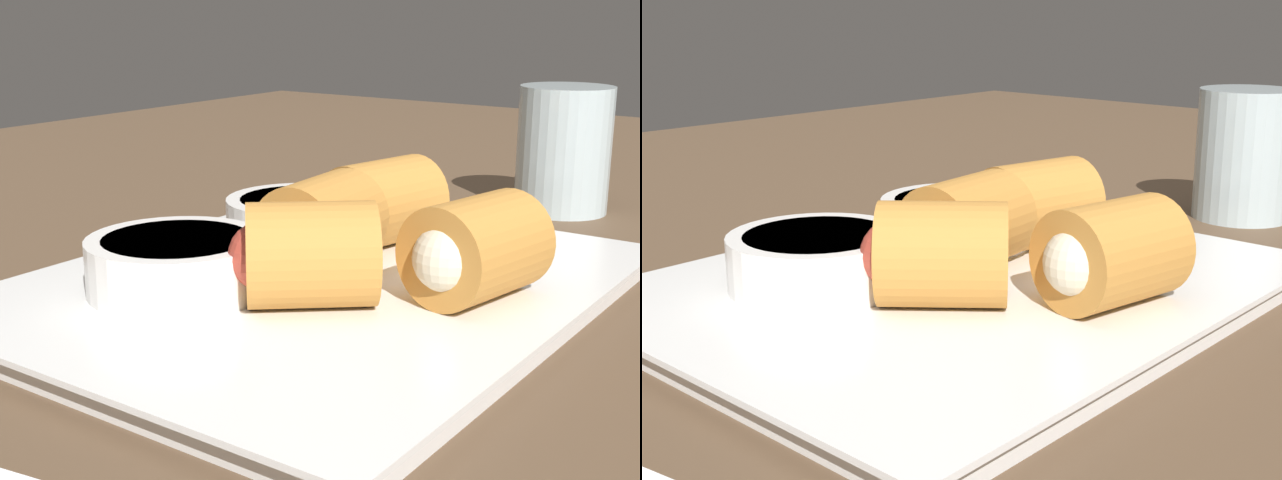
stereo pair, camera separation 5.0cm
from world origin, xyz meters
TOP-DOWN VIEW (x-y plane):
  - table_surface at (0.00, 0.00)cm, footprint 180.00×140.00cm
  - serving_plate at (2.44, -0.80)cm, footprint 33.42×26.68cm
  - roll_front_left at (-1.75, -2.75)cm, footprint 7.87×8.01cm
  - roll_front_right at (9.70, 0.04)cm, footprint 7.46×6.22cm
  - roll_back_left at (3.65, -8.95)cm, footprint 7.43×6.12cm
  - roll_back_right at (3.35, 0.21)cm, footprint 7.28×5.67cm
  - dipping_bowl_near at (7.39, 4.02)cm, footprint 9.21×9.21cm
  - dipping_bowl_far at (-3.56, 3.75)cm, footprint 9.21×9.21cm
  - drinking_glass at (30.75, -3.30)cm, footprint 7.01×7.01cm

SIDE VIEW (x-z plane):
  - table_surface at x=0.00cm, z-range 0.00..2.00cm
  - serving_plate at x=2.44cm, z-range 2.01..3.51cm
  - dipping_bowl_near at x=7.39cm, z-range 3.62..6.39cm
  - dipping_bowl_far at x=-3.56cm, z-range 3.62..6.39cm
  - roll_front_left at x=-1.75cm, z-range 3.50..8.61cm
  - roll_front_right at x=9.70cm, z-range 3.50..8.61cm
  - roll_back_left at x=3.65cm, z-range 3.50..8.61cm
  - roll_back_right at x=3.35cm, z-range 3.50..8.61cm
  - drinking_glass at x=30.75cm, z-range 2.00..11.53cm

